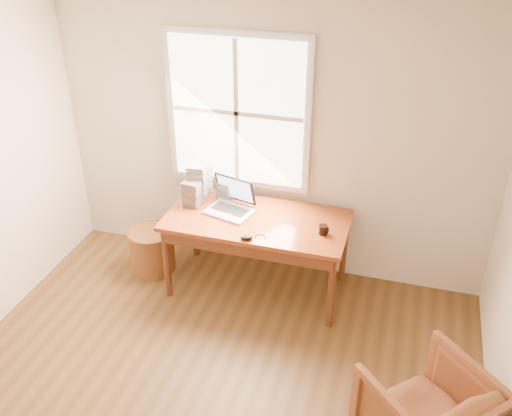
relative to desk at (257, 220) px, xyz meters
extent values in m
cube|color=white|center=(0.00, -1.80, 1.88)|extent=(4.00, 4.50, 0.02)
cube|color=beige|center=(0.00, 0.46, 0.57)|extent=(4.00, 0.02, 2.60)
cube|color=silver|center=(-0.30, 0.42, 0.82)|extent=(1.32, 0.05, 1.42)
cube|color=white|center=(-0.30, 0.39, 0.82)|extent=(1.20, 0.02, 1.30)
cube|color=silver|center=(-0.30, 0.38, 0.82)|extent=(0.04, 0.02, 1.30)
cube|color=silver|center=(-0.30, 0.38, 0.82)|extent=(1.20, 0.02, 0.04)
cube|color=brown|center=(0.00, 0.00, 0.00)|extent=(1.60, 0.80, 0.04)
imported|color=brown|center=(1.55, -1.38, -0.40)|extent=(1.02, 1.02, 0.67)
cylinder|color=brown|center=(-1.05, 0.00, -0.52)|extent=(0.52, 0.52, 0.42)
ellipsoid|color=black|center=(0.01, -0.35, 0.04)|extent=(0.12, 0.10, 0.04)
cylinder|color=black|center=(0.60, -0.09, 0.06)|extent=(0.09, 0.09, 0.08)
cube|color=silver|center=(-0.63, 0.33, 0.16)|extent=(0.18, 0.18, 0.29)
cube|color=#2A2A30|center=(-0.63, 0.07, 0.14)|extent=(0.17, 0.15, 0.23)
cube|color=#AAAAB8|center=(-0.62, 0.17, 0.19)|extent=(0.18, 0.16, 0.35)
cube|color=#B8BEC4|center=(-0.38, 0.26, 0.10)|extent=(0.16, 0.15, 0.17)
camera|label=1|loc=(1.20, -4.09, 2.60)|focal=40.00mm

